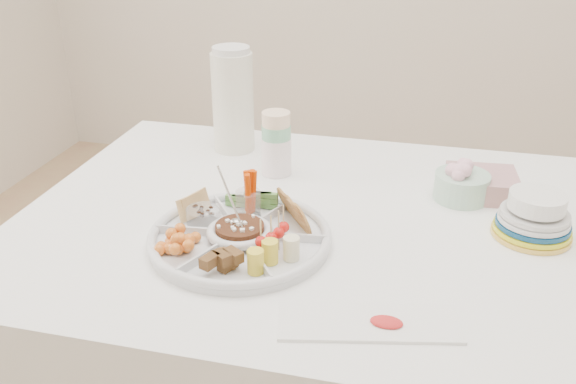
% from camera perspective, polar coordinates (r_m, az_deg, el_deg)
% --- Properties ---
extents(dining_table, '(1.52, 1.02, 0.76)m').
position_cam_1_polar(dining_table, '(1.61, 5.33, -14.60)').
color(dining_table, white).
rests_on(dining_table, floor).
extents(party_tray, '(0.42, 0.42, 0.04)m').
position_cam_1_polar(party_tray, '(1.29, -4.52, -3.99)').
color(party_tray, white).
rests_on(party_tray, dining_table).
extents(bean_dip, '(0.11, 0.11, 0.04)m').
position_cam_1_polar(bean_dip, '(1.28, -4.53, -3.70)').
color(bean_dip, '#402215').
rests_on(bean_dip, party_tray).
extents(tortillas, '(0.11, 0.11, 0.06)m').
position_cam_1_polar(tortillas, '(1.32, 0.81, -2.08)').
color(tortillas, '#B06729').
rests_on(tortillas, party_tray).
extents(carrot_cucumber, '(0.12, 0.12, 0.10)m').
position_cam_1_polar(carrot_cucumber, '(1.38, -3.54, 0.20)').
color(carrot_cucumber, '#D53A00').
rests_on(carrot_cucumber, party_tray).
extents(pita_raisins, '(0.12, 0.12, 0.06)m').
position_cam_1_polar(pita_raisins, '(1.36, -8.69, -1.51)').
color(pita_raisins, tan).
rests_on(pita_raisins, party_tray).
extents(cherries, '(0.12, 0.12, 0.04)m').
position_cam_1_polar(cherries, '(1.25, -10.19, -4.58)').
color(cherries, orange).
rests_on(cherries, party_tray).
extents(granola_chunks, '(0.11, 0.11, 0.04)m').
position_cam_1_polar(granola_chunks, '(1.17, -5.77, -6.60)').
color(granola_chunks, '#452C11').
rests_on(granola_chunks, party_tray).
extents(banana_tomato, '(0.12, 0.12, 0.09)m').
position_cam_1_polar(banana_tomato, '(1.20, 0.12, -4.39)').
color(banana_tomato, '#E5D15F').
rests_on(banana_tomato, party_tray).
extents(cup_stack, '(0.09, 0.09, 0.22)m').
position_cam_1_polar(cup_stack, '(1.57, -1.11, 5.36)').
color(cup_stack, '#B2D6AB').
rests_on(cup_stack, dining_table).
extents(thermos, '(0.14, 0.14, 0.30)m').
position_cam_1_polar(thermos, '(1.73, -5.18, 8.70)').
color(thermos, silver).
rests_on(thermos, dining_table).
extents(flower_bowl, '(0.15, 0.15, 0.10)m').
position_cam_1_polar(flower_bowl, '(1.52, 16.00, 1.05)').
color(flower_bowl, '#8DC9AA').
rests_on(flower_bowl, dining_table).
extents(napkin_stack, '(0.18, 0.16, 0.06)m').
position_cam_1_polar(napkin_stack, '(1.56, 17.65, 0.70)').
color(napkin_stack, tan).
rests_on(napkin_stack, dining_table).
extents(plate_stack, '(0.19, 0.19, 0.11)m').
position_cam_1_polar(plate_stack, '(1.40, 22.09, -1.91)').
color(plate_stack, yellow).
rests_on(plate_stack, dining_table).
extents(placemat, '(0.33, 0.17, 0.01)m').
position_cam_1_polar(placemat, '(1.08, 7.57, -11.99)').
color(placemat, white).
rests_on(placemat, dining_table).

